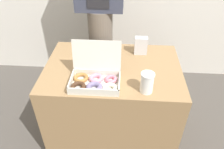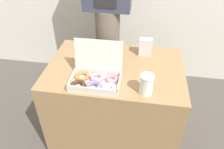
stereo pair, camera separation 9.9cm
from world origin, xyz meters
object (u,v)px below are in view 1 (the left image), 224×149
Objects in this scene: coffee_cup at (147,83)px; napkin_holder at (141,46)px; donut_box at (95,80)px; person_customer at (100,10)px.

napkin_holder is (-0.02, 0.48, 0.00)m from coffee_cup.
donut_box reaches higher than coffee_cup.
coffee_cup is (0.35, -0.05, 0.03)m from donut_box.
napkin_holder is at bearing -42.53° from person_customer.
napkin_holder is at bearing 92.68° from coffee_cup.
donut_box reaches higher than napkin_holder.
person_customer reaches higher than donut_box.
donut_box is at bearing -127.10° from napkin_holder.
napkin_holder is 0.08× the size of person_customer.
napkin_holder is at bearing 52.90° from donut_box.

